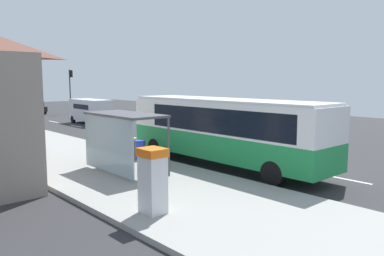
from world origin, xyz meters
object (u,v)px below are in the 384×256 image
recycling_bin_yellow (132,148)px  traffic_light_median (23,88)px  ticket_machine (153,180)px  recycling_bin_orange (125,146)px  bus_shelter (119,128)px  white_van (91,110)px  bus (223,128)px  traffic_light_near_side (71,85)px  recycling_bin_blue (140,150)px  sedan_near (34,107)px

recycling_bin_yellow → traffic_light_median: (4.60, 29.68, 2.50)m
ticket_machine → traffic_light_median: size_ratio=0.41×
recycling_bin_orange → bus_shelter: 4.07m
white_van → bus_shelter: 21.00m
bus → recycling_bin_orange: size_ratio=11.61×
white_van → traffic_light_near_side: (3.30, 11.34, 2.20)m
recycling_bin_yellow → traffic_light_near_side: traffic_light_near_side is taller
recycling_bin_yellow → ticket_machine: bearing=-119.2°
recycling_bin_yellow → bus_shelter: size_ratio=0.24×
white_van → ticket_machine: white_van is taller
recycling_bin_blue → white_van: bearing=69.9°
ticket_machine → traffic_light_median: bearing=76.7°
white_van → sedan_near: bearing=89.6°
sedan_near → recycling_bin_blue: 33.02m
ticket_machine → recycling_bin_orange: ticket_machine is taller
sedan_near → recycling_bin_yellow: size_ratio=4.70×
white_van → recycling_bin_yellow: 17.94m
bus → sedan_near: bearing=83.6°
traffic_light_median → bus_shelter: 32.81m
recycling_bin_blue → traffic_light_median: (4.60, 30.38, 2.50)m
recycling_bin_blue → traffic_light_near_side: bearing=71.4°
recycling_bin_blue → traffic_light_median: 30.83m
ticket_machine → traffic_light_near_side: 38.21m
traffic_light_median → traffic_light_near_side: bearing=-17.4°
sedan_near → bus_shelter: (-8.71, -34.07, 1.31)m
bus → recycling_bin_orange: bearing=118.0°
recycling_bin_yellow → bus_shelter: bus_shelter is taller
bus → bus_shelter: 4.97m
recycling_bin_yellow → recycling_bin_blue: bearing=-90.0°
traffic_light_near_side → traffic_light_median: bearing=162.6°
white_van → recycling_bin_orange: size_ratio=5.51×
ticket_machine → white_van: bearing=66.4°
bus_shelter → ticket_machine: bearing=-111.1°
bus_shelter → traffic_light_median: bearing=78.0°
bus_shelter → traffic_light_near_side: bearing=68.7°
traffic_light_median → bus_shelter: bearing=-102.0°
traffic_light_near_side → bus_shelter: 32.75m
bus_shelter → recycling_bin_blue: bearing=37.4°
bus → recycling_bin_yellow: bus is taller
recycling_bin_yellow → traffic_light_near_side: 29.85m
white_van → recycling_bin_blue: size_ratio=5.51×
white_van → bus_shelter: (-8.61, -19.13, 0.75)m
traffic_light_median → sedan_near: bearing=46.5°
sedan_near → recycling_bin_orange: 31.65m
traffic_light_near_side → traffic_light_median: 5.35m
recycling_bin_blue → traffic_light_median: traffic_light_median is taller
recycling_bin_yellow → recycling_bin_orange: 0.70m
bus → bus_shelter: size_ratio=2.76×
recycling_bin_blue → recycling_bin_yellow: (0.00, 0.70, 0.00)m
traffic_light_near_side → sedan_near: bearing=131.7°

